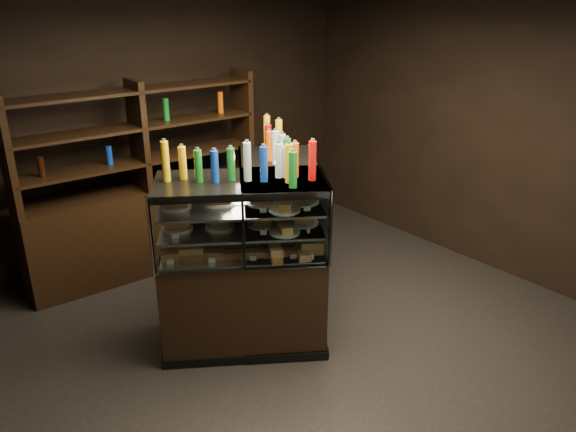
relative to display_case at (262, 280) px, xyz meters
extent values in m
plane|color=black|center=(0.16, -0.32, -0.49)|extent=(5.00, 5.00, 0.00)
cube|color=black|center=(0.16, 2.18, 1.01)|extent=(5.00, 0.02, 3.00)
cube|color=black|center=(2.66, -0.32, 1.01)|extent=(0.02, 5.00, 3.00)
cube|color=black|center=(0.23, 0.05, -0.06)|extent=(1.26, 1.45, 0.85)
cube|color=black|center=(0.23, 0.05, -0.45)|extent=(1.30, 1.49, 0.08)
cube|color=black|center=(0.23, 0.05, 0.93)|extent=(1.26, 1.45, 0.06)
cube|color=silver|center=(0.23, 0.05, 0.37)|extent=(1.19, 1.37, 0.02)
cube|color=silver|center=(0.23, 0.05, 0.57)|extent=(1.19, 1.37, 0.02)
cube|color=silver|center=(0.23, 0.05, 0.75)|extent=(1.19, 1.37, 0.02)
cube|color=white|center=(0.51, -0.14, 0.66)|extent=(0.72, 1.09, 0.60)
cylinder|color=silver|center=(0.86, 0.41, 0.66)|extent=(0.03, 0.03, 0.62)
cylinder|color=silver|center=(0.14, -0.67, 0.66)|extent=(0.03, 0.03, 0.62)
cube|color=black|center=(-0.23, -0.05, -0.06)|extent=(1.45, 1.26, 0.85)
cube|color=black|center=(-0.23, -0.05, -0.45)|extent=(1.49, 1.29, 0.08)
cube|color=black|center=(-0.23, -0.05, 0.93)|extent=(1.45, 1.26, 0.06)
cube|color=silver|center=(-0.23, -0.05, 0.37)|extent=(1.38, 1.18, 0.02)
cube|color=silver|center=(-0.23, -0.05, 0.57)|extent=(1.38, 1.18, 0.02)
cube|color=silver|center=(-0.23, -0.05, 0.75)|extent=(1.38, 1.18, 0.02)
cube|color=white|center=(-0.41, -0.33, 0.66)|extent=(1.10, 0.72, 0.60)
cylinder|color=silver|center=(0.14, -0.67, 0.66)|extent=(0.03, 0.03, 0.62)
cylinder|color=silver|center=(-0.95, 0.04, 0.66)|extent=(0.03, 0.03, 0.62)
cube|color=#B36940|center=(-0.05, -0.43, 0.41)|extent=(0.17, 0.20, 0.06)
cube|color=#B36940|center=(0.04, -0.30, 0.41)|extent=(0.17, 0.20, 0.06)
cube|color=#B36940|center=(0.13, -0.16, 0.41)|extent=(0.17, 0.20, 0.06)
cube|color=#B36940|center=(0.21, -0.03, 0.41)|extent=(0.17, 0.20, 0.06)
cube|color=#B36940|center=(0.30, 0.10, 0.41)|extent=(0.17, 0.20, 0.06)
cube|color=#B36940|center=(0.38, 0.23, 0.41)|extent=(0.17, 0.20, 0.06)
cube|color=#B36940|center=(0.47, 0.36, 0.41)|extent=(0.17, 0.20, 0.06)
cube|color=#B36940|center=(0.56, 0.49, 0.41)|extent=(0.17, 0.20, 0.06)
cylinder|color=white|center=(-0.05, -0.36, 0.59)|extent=(0.24, 0.24, 0.02)
cube|color=#B36940|center=(-0.05, -0.36, 0.63)|extent=(0.16, 0.19, 0.05)
cylinder|color=white|center=(0.14, -0.09, 0.59)|extent=(0.24, 0.24, 0.02)
cube|color=#B36940|center=(0.14, -0.09, 0.63)|extent=(0.16, 0.19, 0.05)
cylinder|color=white|center=(0.32, 0.19, 0.59)|extent=(0.24, 0.24, 0.02)
cube|color=#B36940|center=(0.32, 0.19, 0.63)|extent=(0.16, 0.19, 0.05)
cylinder|color=white|center=(0.50, 0.46, 0.59)|extent=(0.24, 0.24, 0.02)
cube|color=#B36940|center=(0.50, 0.46, 0.63)|extent=(0.16, 0.19, 0.05)
cylinder|color=white|center=(-0.05, -0.36, 0.77)|extent=(0.24, 0.24, 0.02)
cube|color=#B36940|center=(-0.05, -0.36, 0.81)|extent=(0.16, 0.19, 0.05)
cylinder|color=white|center=(0.14, -0.09, 0.77)|extent=(0.24, 0.24, 0.02)
cube|color=#B36940|center=(0.14, -0.09, 0.81)|extent=(0.16, 0.19, 0.05)
cylinder|color=white|center=(0.32, 0.19, 0.77)|extent=(0.24, 0.24, 0.02)
cube|color=#B36940|center=(0.32, 0.19, 0.81)|extent=(0.16, 0.19, 0.05)
cylinder|color=white|center=(0.50, 0.46, 0.77)|extent=(0.24, 0.24, 0.02)
cube|color=#B36940|center=(0.50, 0.46, 0.81)|extent=(0.16, 0.19, 0.05)
cube|color=#B36940|center=(-0.70, 0.23, 0.41)|extent=(0.20, 0.17, 0.06)
cube|color=#B36940|center=(-0.57, 0.14, 0.41)|extent=(0.20, 0.17, 0.06)
cube|color=#B36940|center=(-0.44, 0.05, 0.41)|extent=(0.20, 0.17, 0.06)
cube|color=#B36940|center=(-0.31, -0.03, 0.41)|extent=(0.20, 0.17, 0.06)
cube|color=#B36940|center=(-0.18, -0.12, 0.41)|extent=(0.20, 0.17, 0.06)
cube|color=#B36940|center=(-0.05, -0.20, 0.41)|extent=(0.20, 0.17, 0.06)
cube|color=#B36940|center=(0.08, -0.29, 0.41)|extent=(0.20, 0.17, 0.06)
cube|color=#B36940|center=(0.21, -0.37, 0.41)|extent=(0.20, 0.17, 0.06)
cylinder|color=white|center=(-0.64, 0.22, 0.59)|extent=(0.24, 0.24, 0.02)
cube|color=#B36940|center=(-0.64, 0.22, 0.63)|extent=(0.19, 0.16, 0.05)
cylinder|color=white|center=(-0.37, 0.04, 0.59)|extent=(0.24, 0.24, 0.02)
cube|color=#B36940|center=(-0.37, 0.04, 0.63)|extent=(0.19, 0.16, 0.05)
cylinder|color=white|center=(-0.09, -0.14, 0.59)|extent=(0.24, 0.24, 0.02)
cube|color=#B36940|center=(-0.09, -0.14, 0.63)|extent=(0.19, 0.16, 0.05)
cylinder|color=white|center=(0.19, -0.32, 0.59)|extent=(0.24, 0.24, 0.02)
cube|color=#B36940|center=(0.19, -0.32, 0.63)|extent=(0.19, 0.16, 0.05)
cylinder|color=white|center=(-0.64, 0.22, 0.77)|extent=(0.24, 0.24, 0.02)
cube|color=#B36940|center=(-0.64, 0.22, 0.81)|extent=(0.19, 0.16, 0.05)
cylinder|color=white|center=(-0.37, 0.04, 0.77)|extent=(0.24, 0.24, 0.02)
cube|color=#B36940|center=(-0.37, 0.04, 0.81)|extent=(0.19, 0.16, 0.05)
cylinder|color=white|center=(-0.09, -0.14, 0.77)|extent=(0.24, 0.24, 0.02)
cube|color=#B36940|center=(-0.09, -0.14, 0.81)|extent=(0.19, 0.16, 0.05)
cylinder|color=white|center=(0.19, -0.32, 0.77)|extent=(0.24, 0.24, 0.02)
cube|color=#B36940|center=(0.19, -0.32, 0.81)|extent=(0.19, 0.16, 0.05)
cylinder|color=#0F38B2|center=(-0.07, -0.41, 1.10)|extent=(0.06, 0.06, 0.28)
cylinder|color=silver|center=(-0.07, -0.41, 1.25)|extent=(0.03, 0.03, 0.02)
cylinder|color=yellow|center=(-0.01, -0.31, 1.10)|extent=(0.06, 0.06, 0.28)
cylinder|color=silver|center=(-0.01, -0.31, 1.25)|extent=(0.03, 0.03, 0.02)
cylinder|color=#D8590A|center=(0.06, -0.20, 1.10)|extent=(0.06, 0.06, 0.28)
cylinder|color=silver|center=(0.06, -0.20, 1.25)|extent=(0.03, 0.03, 0.02)
cylinder|color=#B20C0A|center=(0.13, -0.10, 1.10)|extent=(0.06, 0.06, 0.28)
cylinder|color=silver|center=(0.13, -0.10, 1.25)|extent=(0.03, 0.03, 0.02)
cylinder|color=black|center=(0.19, 0.00, 1.10)|extent=(0.06, 0.06, 0.28)
cylinder|color=silver|center=(0.19, 0.00, 1.25)|extent=(0.03, 0.03, 0.02)
cylinder|color=#147223|center=(0.26, 0.10, 1.10)|extent=(0.06, 0.06, 0.28)
cylinder|color=silver|center=(0.26, 0.10, 1.25)|extent=(0.03, 0.03, 0.02)
cylinder|color=silver|center=(0.33, 0.20, 1.10)|extent=(0.06, 0.06, 0.28)
cylinder|color=silver|center=(0.33, 0.20, 1.25)|extent=(0.03, 0.03, 0.02)
cylinder|color=#0F38B2|center=(0.39, 0.30, 1.10)|extent=(0.06, 0.06, 0.28)
cylinder|color=silver|center=(0.39, 0.30, 1.25)|extent=(0.03, 0.03, 0.02)
cylinder|color=yellow|center=(0.46, 0.41, 1.10)|extent=(0.06, 0.06, 0.28)
cylinder|color=silver|center=(0.46, 0.41, 1.25)|extent=(0.03, 0.03, 0.02)
cylinder|color=#D8590A|center=(0.53, 0.51, 1.10)|extent=(0.06, 0.06, 0.28)
cylinder|color=silver|center=(0.53, 0.51, 1.25)|extent=(0.03, 0.03, 0.02)
cylinder|color=#0F38B2|center=(-0.69, 0.25, 1.10)|extent=(0.06, 0.06, 0.28)
cylinder|color=silver|center=(-0.69, 0.25, 1.25)|extent=(0.03, 0.03, 0.02)
cylinder|color=yellow|center=(-0.58, 0.19, 1.10)|extent=(0.06, 0.06, 0.28)
cylinder|color=silver|center=(-0.58, 0.19, 1.25)|extent=(0.03, 0.03, 0.02)
cylinder|color=#D8590A|center=(-0.48, 0.12, 1.10)|extent=(0.06, 0.06, 0.28)
cylinder|color=silver|center=(-0.48, 0.12, 1.25)|extent=(0.03, 0.03, 0.02)
cylinder|color=#B20C0A|center=(-0.38, 0.05, 1.10)|extent=(0.06, 0.06, 0.28)
cylinder|color=silver|center=(-0.38, 0.05, 1.25)|extent=(0.03, 0.03, 0.02)
cylinder|color=black|center=(-0.28, -0.01, 1.10)|extent=(0.06, 0.06, 0.28)
cylinder|color=silver|center=(-0.28, -0.01, 1.25)|extent=(0.03, 0.03, 0.02)
cylinder|color=#147223|center=(-0.18, -0.08, 1.10)|extent=(0.06, 0.06, 0.28)
cylinder|color=silver|center=(-0.18, -0.08, 1.25)|extent=(0.03, 0.03, 0.02)
cylinder|color=silver|center=(-0.07, -0.15, 1.10)|extent=(0.06, 0.06, 0.28)
cylinder|color=silver|center=(-0.07, -0.15, 1.25)|extent=(0.03, 0.03, 0.02)
cylinder|color=#0F38B2|center=(0.03, -0.21, 1.10)|extent=(0.06, 0.06, 0.28)
cylinder|color=silver|center=(0.03, -0.21, 1.25)|extent=(0.03, 0.03, 0.02)
cylinder|color=yellow|center=(0.13, -0.28, 1.10)|extent=(0.06, 0.06, 0.28)
cylinder|color=silver|center=(0.13, -0.28, 1.25)|extent=(0.03, 0.03, 0.02)
cylinder|color=#D8590A|center=(0.23, -0.34, 1.10)|extent=(0.06, 0.06, 0.28)
cylinder|color=silver|center=(0.23, -0.34, 1.25)|extent=(0.03, 0.03, 0.02)
cylinder|color=black|center=(1.09, 0.96, -0.39)|extent=(0.27, 0.27, 0.20)
cone|color=#1B5217|center=(1.09, 0.96, -0.01)|extent=(0.40, 0.40, 0.56)
cone|color=#1B5217|center=(1.09, 0.96, 0.18)|extent=(0.32, 0.32, 0.39)
cube|color=black|center=(-0.23, 1.73, -0.04)|extent=(2.51, 0.50, 0.90)
cube|color=black|center=(-1.44, 1.77, 0.96)|extent=(0.07, 0.38, 1.10)
cube|color=black|center=(-0.23, 1.73, 0.96)|extent=(0.07, 0.38, 1.10)
cube|color=black|center=(0.99, 1.69, 0.96)|extent=(0.07, 0.38, 1.10)
cube|color=black|center=(-0.23, 1.73, 0.71)|extent=(2.45, 0.46, 0.03)
cube|color=black|center=(-0.23, 1.73, 1.06)|extent=(2.45, 0.46, 0.03)
cube|color=black|center=(-0.23, 1.73, 1.41)|extent=(2.45, 0.46, 0.03)
cylinder|color=#0F38B2|center=(-1.18, 1.76, 0.84)|extent=(0.06, 0.06, 0.22)
cylinder|color=yellow|center=(-0.54, 1.74, 0.84)|extent=(0.06, 0.06, 0.22)
cylinder|color=#D8590A|center=(0.09, 1.72, 0.84)|extent=(0.06, 0.06, 0.22)
cylinder|color=#B20C0A|center=(0.72, 1.70, 0.84)|extent=(0.06, 0.06, 0.22)
camera|label=1|loc=(-2.49, -3.44, 2.31)|focal=35.00mm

